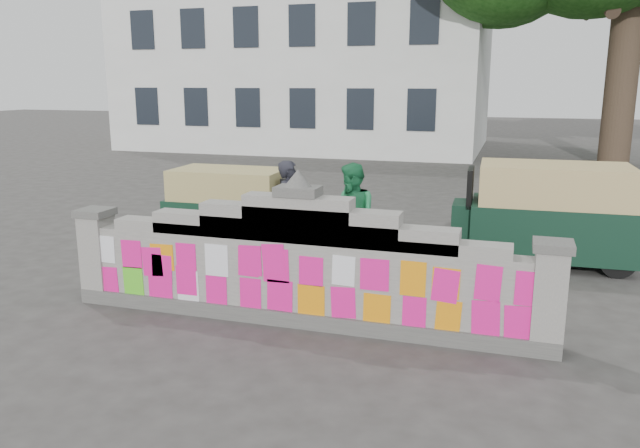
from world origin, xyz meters
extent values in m
plane|color=#383533|center=(0.00, 0.00, 0.00)|extent=(100.00, 100.00, 0.00)
cube|color=#4C4C49|center=(0.00, 0.00, 0.10)|extent=(6.40, 0.42, 0.20)
cube|color=gray|center=(0.00, 0.00, 0.60)|extent=(6.40, 0.32, 1.00)
cube|color=gray|center=(0.00, 0.00, 1.17)|extent=(5.20, 0.32, 0.14)
cube|color=gray|center=(0.00, 0.00, 1.24)|extent=(4.00, 0.32, 0.28)
cube|color=gray|center=(0.00, 0.00, 1.32)|extent=(2.60, 0.32, 0.44)
cube|color=gray|center=(0.00, 0.00, 1.39)|extent=(1.40, 0.32, 0.58)
cube|color=#4C4C49|center=(0.00, 0.00, 1.74)|extent=(0.55, 0.36, 0.12)
cone|color=#4C4C49|center=(0.00, 0.00, 1.90)|extent=(0.36, 0.36, 0.22)
cube|color=gray|center=(-3.02, 0.00, 0.62)|extent=(0.36, 0.40, 1.24)
cube|color=#4C4C49|center=(-3.02, 0.00, 1.28)|extent=(0.44, 0.44, 0.10)
cube|color=gray|center=(3.02, 0.00, 0.62)|extent=(0.36, 0.40, 1.24)
cube|color=#4C4C49|center=(3.02, 0.00, 1.28)|extent=(0.44, 0.44, 0.10)
cube|color=silver|center=(-7.00, 22.00, 4.00)|extent=(16.00, 10.00, 8.00)
cylinder|color=#38281E|center=(6.00, 18.00, 3.00)|extent=(1.10, 1.10, 6.00)
imported|color=black|center=(-0.87, 2.07, 0.47)|extent=(1.84, 0.81, 0.94)
imported|color=#212129|center=(-0.87, 2.07, 0.80)|extent=(0.44, 0.62, 1.59)
imported|color=#24844D|center=(0.05, 2.54, 0.89)|extent=(1.08, 1.09, 1.77)
cube|color=#103120|center=(-2.58, 3.38, 0.52)|extent=(2.29, 1.28, 0.75)
cube|color=tan|center=(-2.58, 3.38, 1.18)|extent=(2.10, 1.22, 0.57)
cube|color=#103120|center=(-1.40, 3.41, 0.52)|extent=(0.49, 0.67, 0.66)
cube|color=black|center=(-1.40, 3.41, 1.08)|extent=(0.09, 0.66, 0.57)
cylinder|color=black|center=(-1.31, 3.41, 0.24)|extent=(0.47, 0.12, 0.47)
cylinder|color=black|center=(-3.42, 2.85, 0.24)|extent=(0.47, 0.12, 0.47)
cylinder|color=black|center=(-3.44, 3.88, 0.24)|extent=(0.47, 0.12, 0.47)
cube|color=black|center=(3.21, 3.90, 0.61)|extent=(2.69, 1.52, 0.88)
cube|color=tan|center=(3.21, 3.90, 1.38)|extent=(2.47, 1.46, 0.66)
cube|color=black|center=(1.83, 3.85, 0.61)|extent=(0.58, 0.79, 0.77)
cube|color=black|center=(1.83, 3.85, 1.27)|extent=(0.11, 0.77, 0.66)
cylinder|color=black|center=(1.72, 3.85, 0.28)|extent=(0.56, 0.15, 0.55)
cylinder|color=black|center=(4.18, 4.53, 0.28)|extent=(0.56, 0.15, 0.55)
cylinder|color=black|center=(4.22, 3.32, 0.28)|extent=(0.56, 0.15, 0.55)
camera|label=1|loc=(2.55, -7.19, 3.07)|focal=35.00mm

